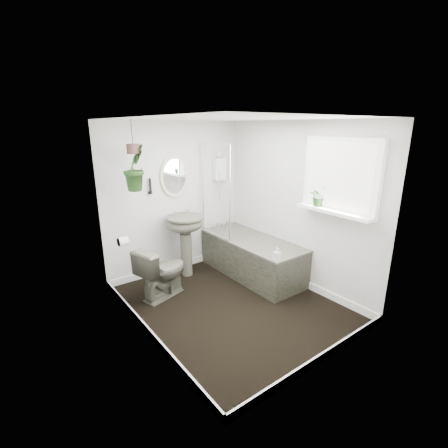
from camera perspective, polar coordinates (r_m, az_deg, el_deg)
floor at (r=4.36m, az=1.22°, el=-13.93°), size 2.30×2.80×0.02m
ceiling at (r=3.75m, az=1.45°, el=18.22°), size 2.30×2.80×0.02m
wall_back at (r=5.05m, az=-8.62°, el=4.41°), size 2.30×0.02×2.30m
wall_front at (r=2.98m, az=18.37°, el=-5.14°), size 2.30×0.02×2.30m
wall_left at (r=3.34m, az=-14.57°, el=-2.41°), size 0.02×2.80×2.30m
wall_right at (r=4.68m, az=12.60°, el=3.21°), size 0.02×2.80×2.30m
skirting at (r=4.33m, az=1.22°, el=-13.25°), size 2.30×2.80×0.10m
bathtub at (r=5.03m, az=4.94°, el=-5.79°), size 0.72×1.72×0.58m
bath_screen at (r=4.91m, az=-1.48°, el=5.80°), size 0.04×0.72×1.40m
shower_box at (r=5.34m, az=-0.78°, el=9.63°), size 0.20×0.10×0.35m
oval_mirror at (r=4.94m, az=-8.70°, el=8.28°), size 0.46×0.03×0.62m
wall_sconce at (r=4.78m, az=-12.84°, el=6.54°), size 0.04×0.04×0.22m
toilet_roll_holder at (r=4.06m, az=-17.36°, el=-2.92°), size 0.11×0.11×0.11m
window_recess at (r=4.12m, az=19.81°, el=7.90°), size 0.08×1.00×0.90m
window_sill at (r=4.14m, az=18.69°, el=2.10°), size 0.18×1.00×0.04m
window_blinds at (r=4.08m, az=19.45°, el=7.86°), size 0.01×0.86×0.76m
toilet at (r=4.45m, az=-10.76°, el=-8.14°), size 0.79×0.59×0.72m
pedestal_sink at (r=4.97m, az=-6.70°, el=-3.85°), size 0.58×0.50×0.95m
sill_plant at (r=4.27m, az=16.32°, el=4.74°), size 0.25×0.22×0.25m
hanging_plant at (r=4.32m, az=-15.45°, el=9.54°), size 0.41×0.41×0.59m
soap_bottle at (r=4.18m, az=9.30°, el=-5.25°), size 0.10×0.10×0.17m
hanging_pot at (r=4.30m, az=-15.70°, el=12.61°), size 0.16×0.16×0.12m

